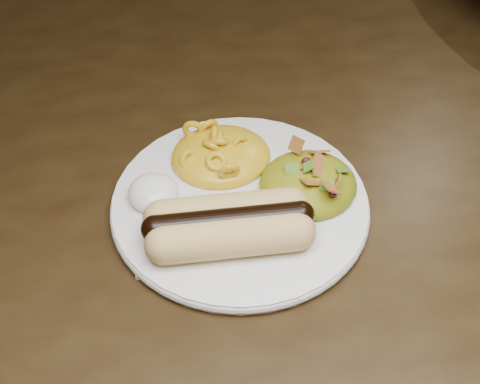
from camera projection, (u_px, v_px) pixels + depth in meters
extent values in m
cube|color=black|center=(248.00, 132.00, 0.72)|extent=(1.60, 0.90, 0.04)
cylinder|color=white|center=(240.00, 204.00, 0.61)|extent=(0.28, 0.28, 0.01)
cylinder|color=#F4CF60|center=(232.00, 239.00, 0.55)|extent=(0.11, 0.04, 0.03)
cylinder|color=#F4CF60|center=(225.00, 211.00, 0.57)|extent=(0.11, 0.04, 0.03)
cylinder|color=black|center=(229.00, 222.00, 0.56)|extent=(0.12, 0.03, 0.02)
ellipsoid|color=yellow|center=(221.00, 145.00, 0.63)|extent=(0.11, 0.10, 0.04)
ellipsoid|color=white|center=(153.00, 188.00, 0.60)|extent=(0.06, 0.06, 0.03)
ellipsoid|color=#B37609|center=(309.00, 180.00, 0.61)|extent=(0.09, 0.09, 0.04)
cube|color=white|center=(156.00, 234.00, 0.59)|extent=(0.06, 0.13, 0.00)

